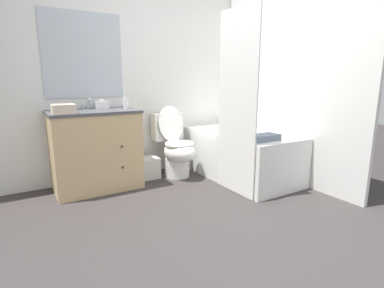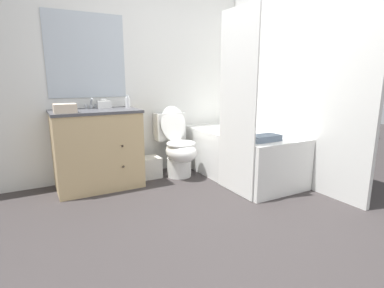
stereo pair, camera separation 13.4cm
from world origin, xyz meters
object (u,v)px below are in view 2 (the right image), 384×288
(bathtub, at_px, (241,154))
(tissue_box, at_px, (104,104))
(vanity_cabinet, at_px, (97,148))
(sink_faucet, at_px, (91,105))
(hand_towel_folded, at_px, (65,108))
(toilet, at_px, (178,147))
(soap_dispenser, at_px, (128,102))
(wastebasket, at_px, (149,167))
(bath_towel_folded, at_px, (265,138))

(bathtub, relative_size, tissue_box, 10.33)
(vanity_cabinet, height_order, sink_faucet, sink_faucet)
(hand_towel_folded, bearing_deg, tissue_box, 36.25)
(hand_towel_folded, bearing_deg, vanity_cabinet, 28.13)
(sink_faucet, bearing_deg, bathtub, -22.90)
(sink_faucet, bearing_deg, hand_towel_folded, -130.43)
(sink_faucet, bearing_deg, vanity_cabinet, -90.00)
(sink_faucet, bearing_deg, toilet, -15.34)
(soap_dispenser, bearing_deg, tissue_box, 149.07)
(toilet, bearing_deg, soap_dispenser, 172.03)
(vanity_cabinet, distance_m, toilet, 0.97)
(vanity_cabinet, relative_size, tissue_box, 6.24)
(soap_dispenser, height_order, hand_towel_folded, soap_dispenser)
(tissue_box, height_order, hand_towel_folded, tissue_box)
(vanity_cabinet, bearing_deg, tissue_box, 50.03)
(bathtub, distance_m, wastebasket, 1.16)
(vanity_cabinet, distance_m, bathtub, 1.72)
(toilet, height_order, bath_towel_folded, toilet)
(sink_faucet, relative_size, bathtub, 0.09)
(sink_faucet, distance_m, toilet, 1.14)
(bathtub, relative_size, soap_dispenser, 10.06)
(hand_towel_folded, distance_m, bath_towel_folded, 2.04)
(hand_towel_folded, bearing_deg, soap_dispenser, 15.36)
(hand_towel_folded, bearing_deg, sink_faucet, 49.57)
(bathtub, xyz_separation_m, soap_dispenser, (-1.26, 0.51, 0.66))
(tissue_box, distance_m, soap_dispenser, 0.28)
(wastebasket, bearing_deg, tissue_box, 164.77)
(bathtub, xyz_separation_m, tissue_box, (-1.50, 0.65, 0.63))
(bath_towel_folded, bearing_deg, soap_dispenser, 136.77)
(toilet, distance_m, tissue_box, 1.02)
(sink_faucet, distance_m, tissue_box, 0.14)
(vanity_cabinet, relative_size, soap_dispenser, 6.08)
(soap_dispenser, bearing_deg, bathtub, -21.98)
(wastebasket, bearing_deg, bathtub, -27.02)
(tissue_box, relative_size, hand_towel_folded, 0.71)
(hand_towel_folded, bearing_deg, toilet, 4.81)
(bathtub, distance_m, tissue_box, 1.75)
(toilet, bearing_deg, bathtub, -32.43)
(tissue_box, bearing_deg, vanity_cabinet, -129.97)
(tissue_box, xyz_separation_m, soap_dispenser, (0.24, -0.14, 0.02))
(toilet, xyz_separation_m, soap_dispenser, (-0.59, 0.08, 0.58))
(sink_faucet, distance_m, wastebasket, 1.01)
(toilet, distance_m, bath_towel_folded, 1.14)
(wastebasket, bearing_deg, vanity_cabinet, -176.79)
(wastebasket, distance_m, bath_towel_folded, 1.47)
(vanity_cabinet, relative_size, wastebasket, 3.37)
(wastebasket, bearing_deg, bath_towel_folded, -50.30)
(sink_faucet, distance_m, bath_towel_folded, 1.98)
(vanity_cabinet, bearing_deg, bathtub, -16.61)
(sink_faucet, xyz_separation_m, toilet, (0.97, -0.26, -0.55))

